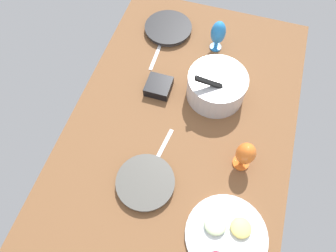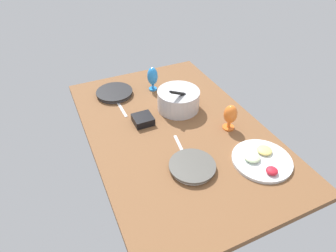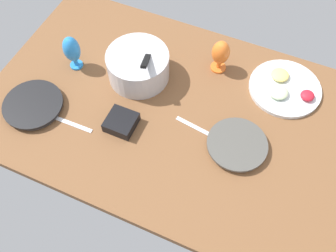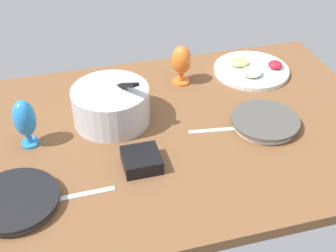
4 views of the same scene
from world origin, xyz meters
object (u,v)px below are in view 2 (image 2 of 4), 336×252
dinner_plate_right (192,167)px  dinner_plate_left (115,93)px  hurricane_glass_blue (153,77)px  fruit_platter (262,160)px  mixing_bowl (178,99)px  hurricane_glass_orange (230,115)px  square_bowl_black (143,119)px

dinner_plate_right → dinner_plate_left: bearing=-169.2°
dinner_plate_left → dinner_plate_right: size_ratio=1.05×
dinner_plate_left → hurricane_glass_blue: hurricane_glass_blue is taller
hurricane_glass_blue → dinner_plate_right: bearing=-7.8°
dinner_plate_left → fruit_platter: fruit_platter is taller
hurricane_glass_blue → dinner_plate_left: bearing=-99.5°
fruit_platter → mixing_bowl: bearing=-163.4°
dinner_plate_right → hurricane_glass_blue: hurricane_glass_blue is taller
dinner_plate_right → mixing_bowl: (-53.35, 17.82, 5.74)cm
hurricane_glass_orange → hurricane_glass_blue: bearing=-157.7°
dinner_plate_right → mixing_bowl: bearing=161.5°
hurricane_glass_blue → square_bowl_black: (35.02, -21.04, -7.89)cm
dinner_plate_right → fruit_platter: size_ratio=0.77×
dinner_plate_left → hurricane_glass_blue: size_ratio=1.45×
dinner_plate_right → fruit_platter: bearing=73.6°
dinner_plate_right → square_bowl_black: bearing=-168.7°
dinner_plate_right → mixing_bowl: size_ratio=0.89×
hurricane_glass_orange → square_bowl_black: size_ratio=1.38×
dinner_plate_left → mixing_bowl: size_ratio=0.93×
mixing_bowl → hurricane_glass_orange: size_ratio=1.67×
dinner_plate_left → hurricane_glass_blue: 30.01cm
dinner_plate_left → dinner_plate_right: same height
dinner_plate_right → fruit_platter: 38.49cm
hurricane_glass_blue → square_bowl_black: size_ratio=1.49×
dinner_plate_left → square_bowl_black: size_ratio=2.16×
dinner_plate_right → hurricane_glass_blue: size_ratio=1.38×
mixing_bowl → fruit_platter: 67.24cm
dinner_plate_right → hurricane_glass_orange: 43.36cm
fruit_platter → hurricane_glass_blue: hurricane_glass_blue is taller
square_bowl_black → fruit_platter: bearing=38.2°
hurricane_glass_orange → mixing_bowl: bearing=-149.3°
hurricane_glass_blue → square_bowl_black: bearing=-31.0°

